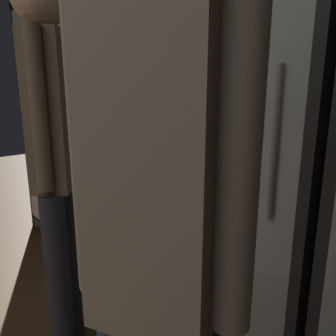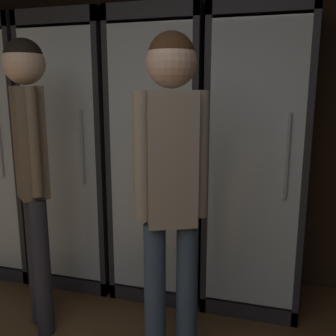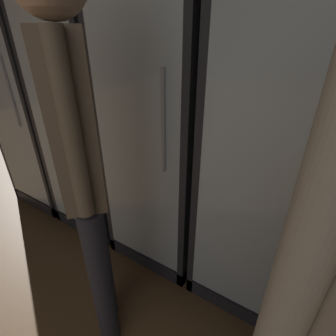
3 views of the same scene
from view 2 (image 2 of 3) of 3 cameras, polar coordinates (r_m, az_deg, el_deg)
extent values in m
cube|color=#382619|center=(2.93, 3.51, 10.41)|extent=(6.00, 0.06, 2.80)
cube|color=#2B2B30|center=(3.51, -20.60, 3.28)|extent=(0.63, 0.04, 1.99)
cube|color=#2B2B30|center=(3.13, -19.12, 2.43)|extent=(0.04, 0.57, 1.99)
cube|color=#2B2B30|center=(3.57, -22.03, -12.58)|extent=(0.63, 0.57, 0.10)
cube|color=white|center=(3.49, -20.89, 3.20)|extent=(0.55, 0.02, 1.75)
cylinder|color=#B2B2B7|center=(2.95, -24.24, 3.45)|extent=(0.02, 0.02, 0.50)
cube|color=silver|center=(3.54, -22.12, -11.54)|extent=(0.53, 0.49, 0.02)
cylinder|color=#194723|center=(3.61, -24.26, -9.29)|extent=(0.07, 0.07, 0.21)
cylinder|color=tan|center=(3.62, -24.23, -9.55)|extent=(0.07, 0.07, 0.06)
cylinder|color=brown|center=(3.53, -21.79, -9.83)|extent=(0.06, 0.06, 0.18)
cylinder|color=brown|center=(3.48, -21.95, -7.84)|extent=(0.03, 0.03, 0.08)
cylinder|color=#B2332D|center=(3.53, -21.77, -10.02)|extent=(0.07, 0.07, 0.05)
cylinder|color=#336B38|center=(3.37, -20.42, -10.32)|extent=(0.06, 0.06, 0.23)
cylinder|color=#336B38|center=(3.31, -20.61, -7.83)|extent=(0.02, 0.02, 0.08)
cylinder|color=tan|center=(3.37, -20.42, -10.25)|extent=(0.06, 0.06, 0.09)
cube|color=silver|center=(3.40, -22.69, -4.76)|extent=(0.53, 0.49, 0.02)
cylinder|color=#336B38|center=(3.36, -23.11, -2.89)|extent=(0.07, 0.07, 0.22)
cylinder|color=#336B38|center=(3.33, -23.32, -0.41)|extent=(0.02, 0.02, 0.08)
cylinder|color=#B2332D|center=(3.36, -23.10, -3.06)|extent=(0.07, 0.07, 0.08)
cylinder|color=#336B38|center=(3.30, -20.03, -2.89)|extent=(0.06, 0.06, 0.22)
cylinder|color=#336B38|center=(3.26, -20.21, -0.38)|extent=(0.02, 0.02, 0.07)
cylinder|color=white|center=(3.30, -20.01, -3.26)|extent=(0.06, 0.06, 0.07)
cube|color=silver|center=(3.31, -23.28, 2.50)|extent=(0.53, 0.49, 0.02)
cylinder|color=#9EAD99|center=(3.36, -23.77, 4.36)|extent=(0.08, 0.08, 0.19)
cylinder|color=#9EAD99|center=(3.35, -23.94, 6.46)|extent=(0.03, 0.03, 0.06)
cylinder|color=beige|center=(3.36, -23.77, 4.38)|extent=(0.08, 0.08, 0.06)
cylinder|color=#194723|center=(3.24, -22.85, 4.65)|extent=(0.06, 0.06, 0.24)
cylinder|color=#194723|center=(3.23, -23.09, 7.60)|extent=(0.02, 0.02, 0.10)
cylinder|color=#2D2D33|center=(3.25, -22.81, 4.21)|extent=(0.07, 0.07, 0.09)
cylinder|color=#336B38|center=(3.13, -21.11, 4.28)|extent=(0.07, 0.07, 0.21)
cylinder|color=#336B38|center=(3.12, -21.29, 6.79)|extent=(0.02, 0.02, 0.07)
cylinder|color=tan|center=(3.13, -21.09, 4.12)|extent=(0.07, 0.07, 0.08)
cube|color=silver|center=(3.27, -23.90, 10.03)|extent=(0.53, 0.49, 0.02)
cylinder|color=#194723|center=(3.20, -23.58, 11.98)|extent=(0.07, 0.07, 0.20)
cylinder|color=#194723|center=(3.21, -23.77, 14.33)|extent=(0.02, 0.02, 0.06)
cylinder|color=#B2332D|center=(3.20, -23.55, 11.67)|extent=(0.08, 0.08, 0.06)
cylinder|color=#9EAD99|center=(3.12, -21.61, 12.44)|extent=(0.06, 0.06, 0.23)
cylinder|color=#9EAD99|center=(3.13, -21.83, 15.22)|extent=(0.02, 0.02, 0.08)
cylinder|color=white|center=(3.12, -21.62, 12.52)|extent=(0.07, 0.07, 0.07)
cube|color=#2B2B30|center=(3.17, -10.95, 2.97)|extent=(0.63, 0.04, 1.99)
cube|color=#2B2B30|center=(3.09, -18.02, 2.38)|extent=(0.04, 0.57, 1.99)
cube|color=#2B2B30|center=(2.81, -8.02, 1.96)|extent=(0.04, 0.57, 1.99)
cube|color=#2B2B30|center=(2.94, -14.18, 20.69)|extent=(0.63, 0.57, 0.10)
cube|color=#2B2B30|center=(3.23, -12.45, -14.60)|extent=(0.63, 0.57, 0.10)
cube|color=white|center=(3.14, -11.20, 2.88)|extent=(0.55, 0.02, 1.75)
cube|color=silver|center=(2.71, -16.06, 1.24)|extent=(0.55, 0.02, 1.75)
cylinder|color=#B2B2B7|center=(2.57, -12.92, 3.13)|extent=(0.02, 0.02, 0.50)
cube|color=silver|center=(3.20, -12.50, -13.47)|extent=(0.53, 0.49, 0.02)
cylinder|color=brown|center=(3.18, -14.94, -11.31)|extent=(0.08, 0.08, 0.23)
cylinder|color=brown|center=(3.12, -15.09, -8.78)|extent=(0.02, 0.02, 0.06)
cylinder|color=#2D2D33|center=(3.18, -14.92, -11.63)|extent=(0.08, 0.08, 0.08)
cylinder|color=brown|center=(3.13, -10.04, -11.75)|extent=(0.08, 0.08, 0.20)
cylinder|color=brown|center=(3.08, -10.13, -9.49)|extent=(0.03, 0.03, 0.07)
cylinder|color=#B2332D|center=(3.13, -10.04, -11.62)|extent=(0.08, 0.08, 0.07)
cube|color=silver|center=(3.04, -12.87, -6.02)|extent=(0.53, 0.49, 0.02)
cylinder|color=gray|center=(3.06, -16.20, -3.63)|extent=(0.08, 0.08, 0.23)
cylinder|color=gray|center=(3.02, -16.38, -0.61)|extent=(0.03, 0.03, 0.10)
cylinder|color=beige|center=(3.06, -16.21, -3.45)|extent=(0.08, 0.08, 0.09)
cylinder|color=black|center=(3.01, -12.75, -3.72)|extent=(0.08, 0.08, 0.23)
cylinder|color=black|center=(2.97, -12.89, -0.81)|extent=(0.03, 0.03, 0.08)
cylinder|color=beige|center=(3.01, -12.75, -3.76)|extent=(0.08, 0.08, 0.07)
cylinder|color=#9EAD99|center=(2.89, -10.20, -4.30)|extent=(0.06, 0.06, 0.23)
cylinder|color=#9EAD99|center=(2.85, -10.30, -1.47)|extent=(0.02, 0.02, 0.06)
cylinder|color=#2D2D33|center=(2.89, -10.20, -4.36)|extent=(0.07, 0.07, 0.09)
cube|color=silver|center=(2.94, -13.25, 2.09)|extent=(0.53, 0.49, 0.02)
cylinder|color=black|center=(3.00, -17.00, 4.25)|extent=(0.08, 0.08, 0.21)
cylinder|color=black|center=(2.98, -17.17, 6.91)|extent=(0.03, 0.03, 0.07)
cylinder|color=beige|center=(3.00, -17.01, 4.27)|extent=(0.08, 0.08, 0.07)
cylinder|color=#194723|center=(2.99, -14.11, 4.51)|extent=(0.07, 0.07, 0.22)
cylinder|color=#194723|center=(2.98, -14.26, 7.47)|extent=(0.02, 0.02, 0.09)
cylinder|color=#2D2D33|center=(2.99, -14.10, 4.24)|extent=(0.07, 0.07, 0.07)
cylinder|color=brown|center=(2.92, -11.80, 4.61)|extent=(0.08, 0.08, 0.24)
cylinder|color=brown|center=(2.90, -11.94, 7.79)|extent=(0.02, 0.02, 0.09)
cylinder|color=#B2332D|center=(2.92, -11.78, 4.07)|extent=(0.08, 0.08, 0.10)
cylinder|color=#336B38|center=(2.81, -10.08, 3.95)|extent=(0.07, 0.07, 0.19)
cylinder|color=#336B38|center=(2.80, -10.18, 6.71)|extent=(0.03, 0.03, 0.08)
cylinder|color=#2D2D33|center=(2.81, -10.08, 4.08)|extent=(0.08, 0.08, 0.06)
cube|color=silver|center=(2.90, -13.66, 10.60)|extent=(0.53, 0.49, 0.02)
cylinder|color=gray|center=(2.96, -17.45, 12.73)|extent=(0.07, 0.07, 0.22)
cylinder|color=gray|center=(2.97, -17.64, 15.72)|extent=(0.03, 0.03, 0.09)
cylinder|color=#B2332D|center=(2.96, -17.45, 12.71)|extent=(0.07, 0.07, 0.06)
cylinder|color=gray|center=(2.90, -15.19, 12.73)|extent=(0.07, 0.07, 0.21)
cylinder|color=gray|center=(2.90, -15.35, 15.56)|extent=(0.02, 0.02, 0.08)
cylinder|color=tan|center=(2.90, -15.17, 12.32)|extent=(0.07, 0.07, 0.07)
cylinder|color=#9EAD99|center=(2.85, -12.94, 12.83)|extent=(0.07, 0.07, 0.20)
cylinder|color=#9EAD99|center=(2.86, -13.07, 15.57)|extent=(0.02, 0.02, 0.07)
cylinder|color=white|center=(2.85, -12.91, 12.24)|extent=(0.07, 0.07, 0.07)
cylinder|color=#336B38|center=(2.84, -9.72, 12.99)|extent=(0.07, 0.07, 0.21)
cylinder|color=#336B38|center=(2.84, -9.83, 15.95)|extent=(0.02, 0.02, 0.09)
cylinder|color=#B2332D|center=(2.84, -9.72, 13.08)|extent=(0.07, 0.07, 0.06)
cube|color=#2B2B30|center=(2.93, 0.62, 2.49)|extent=(0.63, 0.04, 1.99)
cube|color=#2B2B30|center=(2.78, -6.66, 1.89)|extent=(0.04, 0.57, 1.99)
cube|color=#2B2B30|center=(2.61, 5.29, 1.29)|extent=(0.04, 0.57, 1.99)
cube|color=#2B2B30|center=(2.68, -0.94, 21.92)|extent=(0.63, 0.57, 0.10)
cube|color=#2B2B30|center=(3.00, -0.81, -16.48)|extent=(0.63, 0.57, 0.10)
cube|color=white|center=(2.90, 0.46, 2.39)|extent=(0.55, 0.02, 1.75)
cube|color=silver|center=(2.43, -2.74, 0.51)|extent=(0.55, 0.02, 1.75)
cylinder|color=#B2B2B7|center=(2.33, 1.42, 2.55)|extent=(0.02, 0.02, 0.50)
cube|color=silver|center=(2.96, -0.82, -15.29)|extent=(0.53, 0.49, 0.02)
cylinder|color=#194723|center=(2.93, -4.33, -13.51)|extent=(0.07, 0.07, 0.18)
cylinder|color=#194723|center=(2.88, -4.37, -11.10)|extent=(0.02, 0.02, 0.09)
cylinder|color=white|center=(2.94, -4.33, -13.72)|extent=(0.07, 0.07, 0.06)
cylinder|color=#9EAD99|center=(2.90, -0.71, -13.48)|extent=(0.08, 0.08, 0.20)
cylinder|color=#9EAD99|center=(2.85, -0.72, -10.93)|extent=(0.02, 0.02, 0.08)
cylinder|color=beige|center=(2.90, -0.71, -13.35)|extent=(0.08, 0.08, 0.06)
cylinder|color=#194723|center=(2.87, 2.77, -13.51)|extent=(0.07, 0.07, 0.23)
cylinder|color=#194723|center=(2.80, 2.80, -10.43)|extent=(0.03, 0.03, 0.10)
cylinder|color=#B2332D|center=(2.88, 2.76, -14.08)|extent=(0.07, 0.07, 0.08)
cube|color=silver|center=(2.79, -0.84, -7.31)|extent=(0.53, 0.49, 0.02)
cylinder|color=black|center=(2.79, -5.10, -4.97)|extent=(0.08, 0.08, 0.21)
cylinder|color=black|center=(2.75, -5.15, -1.99)|extent=(0.03, 0.03, 0.09)
cylinder|color=beige|center=(2.79, -5.10, -4.96)|extent=(0.08, 0.08, 0.07)
cylinder|color=brown|center=(2.81, -1.89, -4.82)|extent=(0.06, 0.06, 0.21)
cylinder|color=brown|center=(2.77, -1.91, -2.11)|extent=(0.02, 0.02, 0.07)
cylinder|color=#2D2D33|center=(2.81, -1.89, -5.08)|extent=(0.07, 0.07, 0.07)
cylinder|color=#194723|center=(2.74, 0.48, -5.51)|extent=(0.07, 0.07, 0.18)
cylinder|color=#194723|center=(2.71, 0.48, -2.90)|extent=(0.02, 0.02, 0.08)
cylinder|color=#2D2D33|center=(2.74, 0.48, -5.61)|extent=(0.07, 0.07, 0.07)
cylinder|color=#194723|center=(2.75, 3.35, -5.02)|extent=(0.08, 0.08, 0.22)
cylinder|color=#194723|center=(2.71, 3.39, -1.90)|extent=(0.03, 0.03, 0.08)
cylinder|color=white|center=(2.76, 3.35, -5.68)|extent=(0.08, 0.08, 0.06)
cube|color=silver|center=(2.68, -0.87, 1.51)|extent=(0.53, 0.49, 0.02)
cylinder|color=brown|center=(2.69, -3.71, 3.92)|extent=(0.08, 0.08, 0.21)
cylinder|color=brown|center=(2.67, -3.75, 6.89)|extent=(0.02, 0.02, 0.07)
cylinder|color=beige|center=(2.69, -3.71, 3.69)|extent=(0.08, 0.08, 0.06)
cylinder|color=#9EAD99|center=(2.67, 2.12, 3.64)|extent=(0.08, 0.08, 0.19)
cylinder|color=#9EAD99|center=(2.65, 2.14, 6.65)|extent=(0.02, 0.02, 0.10)
cylinder|color=#B2332D|center=(2.67, 2.12, 3.80)|extent=(0.08, 0.08, 0.06)
cube|color=silver|center=(2.64, -0.90, 10.84)|extent=(0.53, 0.49, 0.02)
cylinder|color=brown|center=(2.70, -5.05, 13.13)|extent=(0.07, 0.07, 0.20)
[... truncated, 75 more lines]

